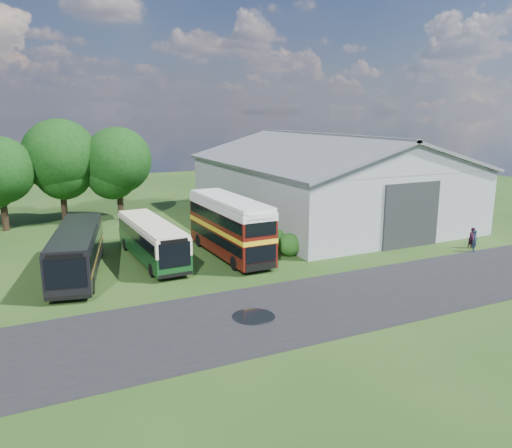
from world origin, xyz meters
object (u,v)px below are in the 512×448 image
visitor_b (473,238)px  visitor_a (475,241)px  bus_maroon_double (230,227)px  bus_dark_single (77,251)px  bus_green_single (152,240)px  storage_shed (324,176)px

visitor_b → visitor_a: bearing=-134.4°
bus_maroon_double → bus_dark_single: size_ratio=0.89×
bus_green_single → bus_dark_single: bearing=-170.5°
storage_shed → bus_dark_single: storage_shed is taller
bus_dark_single → bus_green_single: bearing=23.8°
bus_maroon_double → visitor_a: (16.77, -6.87, -1.30)m
bus_maroon_double → visitor_a: size_ratio=6.11×
bus_green_single → visitor_a: 23.56m
bus_maroon_double → visitor_b: bearing=-20.6°
bus_green_single → visitor_b: (22.80, -7.31, -0.68)m
storage_shed → visitor_a: 15.84m
storage_shed → bus_green_single: size_ratio=2.45×
storage_shed → bus_maroon_double: storage_shed is taller
bus_dark_single → bus_maroon_double: bearing=11.2°
bus_dark_single → visitor_b: (27.80, -6.28, -0.79)m
bus_dark_single → visitor_a: (27.13, -7.04, -0.77)m
visitor_b → bus_green_single: bearing=159.3°
bus_green_single → visitor_b: bearing=-19.9°
bus_maroon_double → bus_dark_single: bus_maroon_double is taller
bus_green_single → storage_shed: bearing=18.4°
storage_shed → visitor_b: size_ratio=15.61×
bus_green_single → bus_maroon_double: (5.36, -1.20, 0.64)m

